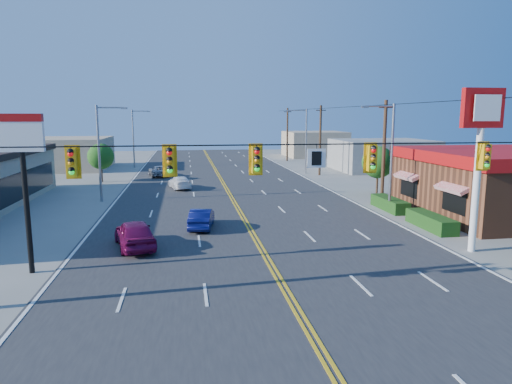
{
  "coord_description": "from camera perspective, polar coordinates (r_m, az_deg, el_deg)",
  "views": [
    {
      "loc": [
        -3.9,
        -17.37,
        7.08
      ],
      "look_at": [
        0.59,
        11.67,
        2.2
      ],
      "focal_mm": 32.0,
      "sensor_mm": 36.0,
      "label": 1
    }
  ],
  "objects": [
    {
      "name": "utility_pole_near",
      "position": [
        38.97,
        15.69,
        4.84
      ],
      "size": [
        0.28,
        0.28,
        8.4
      ],
      "primitive_type": "cylinder",
      "color": "#47301E",
      "rests_on": "ground"
    },
    {
      "name": "car_white",
      "position": [
        45.5,
        -9.5,
        1.12
      ],
      "size": [
        2.53,
        4.45,
        1.22
      ],
      "primitive_type": "imported",
      "rotation": [
        0.0,
        0.0,
        3.35
      ],
      "color": "white",
      "rests_on": "ground"
    },
    {
      "name": "ground",
      "position": [
        19.16,
        3.67,
        -12.28
      ],
      "size": [
        160.0,
        160.0,
        0.0
      ],
      "primitive_type": "plane",
      "color": "gray",
      "rests_on": "ground"
    },
    {
      "name": "kfc_pylon",
      "position": [
        26.07,
        26.23,
        6.19
      ],
      "size": [
        2.2,
        0.36,
        8.5
      ],
      "color": "white",
      "rests_on": "ground"
    },
    {
      "name": "car_blue",
      "position": [
        29.24,
        -6.83,
        -3.38
      ],
      "size": [
        1.87,
        3.98,
        1.26
      ],
      "primitive_type": "imported",
      "rotation": [
        0.0,
        0.0,
        3.0
      ],
      "color": "#0E1457",
      "rests_on": "ground"
    },
    {
      "name": "utility_pole_far",
      "position": [
        73.22,
        3.94,
        7.16
      ],
      "size": [
        0.28,
        0.28,
        8.4
      ],
      "primitive_type": "cylinder",
      "color": "#47301E",
      "rests_on": "ground"
    },
    {
      "name": "streetlight_nw",
      "position": [
        65.78,
        -14.92,
        6.88
      ],
      "size": [
        2.55,
        0.25,
        8.0
      ],
      "color": "gray",
      "rests_on": "ground"
    },
    {
      "name": "car_silver",
      "position": [
        55.36,
        -12.03,
        2.53
      ],
      "size": [
        2.89,
        4.82,
        1.25
      ],
      "primitive_type": "imported",
      "rotation": [
        0.0,
        0.0,
        3.33
      ],
      "color": "#A6A6AB",
      "rests_on": "ground"
    },
    {
      "name": "utility_pole_mid",
      "position": [
        55.82,
        8.03,
        6.38
      ],
      "size": [
        0.28,
        0.28,
        8.4
      ],
      "primitive_type": "cylinder",
      "color": "#47301E",
      "rests_on": "ground"
    },
    {
      "name": "streetlight_se",
      "position": [
        34.74,
        16.32,
        4.82
      ],
      "size": [
        2.55,
        0.25,
        8.0
      ],
      "color": "gray",
      "rests_on": "ground"
    },
    {
      "name": "tree_kfc_rear",
      "position": [
        43.24,
        15.0,
        3.61
      ],
      "size": [
        2.94,
        2.94,
        4.41
      ],
      "color": "#47301E",
      "rests_on": "ground"
    },
    {
      "name": "bld_east_far",
      "position": [
        82.75,
        7.32,
        5.98
      ],
      "size": [
        10.0,
        10.0,
        4.4
      ],
      "primitive_type": "cube",
      "color": "tan",
      "rests_on": "ground"
    },
    {
      "name": "car_magenta",
      "position": [
        25.56,
        -14.91,
        -5.19
      ],
      "size": [
        2.86,
        4.83,
        1.54
      ],
      "primitive_type": "imported",
      "rotation": [
        0.0,
        0.0,
        3.39
      ],
      "color": "maroon",
      "rests_on": "ground"
    },
    {
      "name": "road",
      "position": [
        38.23,
        -2.79,
        -1.21
      ],
      "size": [
        20.0,
        120.0,
        0.06
      ],
      "primitive_type": "cube",
      "color": "#2D2D30",
      "rests_on": "ground"
    },
    {
      "name": "streetlight_sw",
      "position": [
        40.05,
        -18.77,
        5.26
      ],
      "size": [
        2.55,
        0.25,
        8.0
      ],
      "color": "gray",
      "rests_on": "ground"
    },
    {
      "name": "tree_west",
      "position": [
        52.34,
        -18.83,
        4.23
      ],
      "size": [
        2.8,
        2.8,
        4.2
      ],
      "color": "#47301E",
      "rests_on": "ground"
    },
    {
      "name": "pizza_hut_sign",
      "position": [
        22.6,
        -27.13,
        3.57
      ],
      "size": [
        1.9,
        0.3,
        6.85
      ],
      "color": "black",
      "rests_on": "ground"
    },
    {
      "name": "signal_span",
      "position": [
        17.91,
        3.46,
        2.37
      ],
      "size": [
        24.32,
        0.34,
        9.0
      ],
      "color": "#47301E",
      "rests_on": "ground"
    },
    {
      "name": "bld_west_far",
      "position": [
        67.51,
        -22.65,
        4.48
      ],
      "size": [
        11.0,
        12.0,
        4.2
      ],
      "primitive_type": "cube",
      "color": "tan",
      "rests_on": "ground"
    },
    {
      "name": "bld_east_mid",
      "position": [
        63.15,
        15.49,
        4.48
      ],
      "size": [
        12.0,
        10.0,
        4.0
      ],
      "primitive_type": "cube",
      "color": "gray",
      "rests_on": "ground"
    },
    {
      "name": "streetlight_ne",
      "position": [
        57.34,
        6.1,
        6.82
      ],
      "size": [
        2.55,
        0.25,
        8.0
      ],
      "color": "gray",
      "rests_on": "ground"
    }
  ]
}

